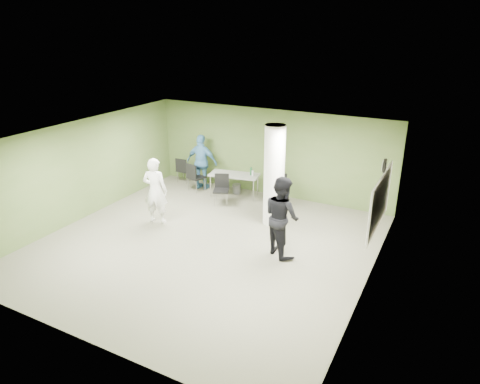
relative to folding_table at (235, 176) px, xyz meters
The scene contains 17 objects.
floor 3.47m from the folding_table, 74.81° to the right, with size 8.00×8.00×0.00m, color #565444.
ceiling 4.00m from the folding_table, 74.81° to the right, with size 8.00×8.00×0.00m, color white.
wall_back 1.34m from the folding_table, 38.85° to the left, with size 8.00×0.02×2.80m, color #475E2C.
wall_left 4.57m from the folding_table, 133.45° to the right, with size 0.02×8.00×2.80m, color #475E2C.
wall_right_cream 5.93m from the folding_table, 33.87° to the right, with size 0.02×8.00×2.80m, color beige.
column 2.39m from the folding_table, 34.14° to the right, with size 0.56×0.56×2.80m, color silver.
whiteboard 5.30m from the folding_table, 23.39° to the right, with size 0.05×2.30×1.30m.
wall_clock 5.50m from the folding_table, 23.39° to the right, with size 0.06×0.32×0.32m.
folding_table is the anchor object (origin of this frame).
wastebasket 0.61m from the folding_table, 106.58° to the left, with size 0.27×0.27×0.31m, color #4C4C4C.
chair_back_left 2.23m from the folding_table, behind, with size 0.46×0.46×0.91m.
chair_back_right 1.43m from the folding_table, behind, with size 0.59×0.59×0.97m.
chair_table_left 0.73m from the folding_table, 97.67° to the right, with size 0.61×0.61×0.93m.
chair_table_right 1.47m from the folding_table, ahead, with size 0.62×0.62×1.00m.
woman_white 2.94m from the folding_table, 110.52° to the right, with size 0.69×0.45×1.88m, color silver.
man_black 3.93m from the folding_table, 45.48° to the right, with size 0.96×0.75×1.98m, color black.
man_blue 1.34m from the folding_table, behind, with size 1.09×0.46×1.87m, color teal.
Camera 1 is at (5.22, -8.13, 5.21)m, focal length 32.00 mm.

